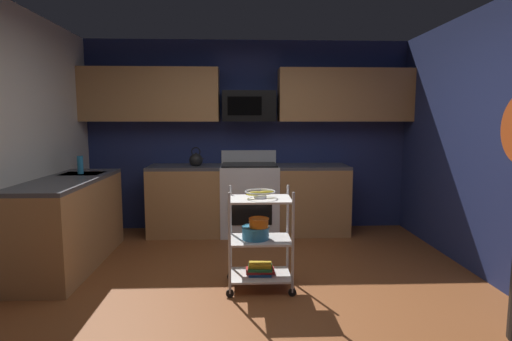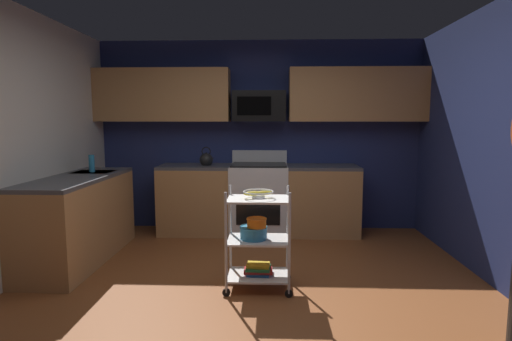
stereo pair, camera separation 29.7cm
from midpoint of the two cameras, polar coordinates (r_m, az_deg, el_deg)
The scene contains 13 objects.
floor at distance 3.62m, azimuth -2.62°, elevation -18.07°, with size 4.40×4.80×0.04m, color brown.
wall_back at distance 5.71m, azimuth -2.60°, elevation 4.87°, with size 4.52×0.06×2.60m, color navy.
counter_run at distance 5.08m, azimuth -11.25°, elevation -5.03°, with size 3.52×2.33×0.92m.
oven_range at distance 5.48m, azimuth -2.50°, elevation -3.88°, with size 0.76×0.65×1.10m.
upper_cabinets at distance 5.52m, azimuth -2.65°, elevation 10.51°, with size 4.40×0.33×0.70m.
microwave at distance 5.49m, azimuth -2.57°, elevation 8.97°, with size 0.70×0.39×0.40m.
rolling_cart at distance 3.69m, azimuth -1.75°, elevation -9.66°, with size 0.61×0.41×0.91m.
fruit_bowl at distance 3.59m, azimuth -1.78°, elevation -3.18°, with size 0.27×0.27×0.07m.
mixing_bowl_large at distance 3.67m, azimuth -2.41°, elevation -8.68°, with size 0.25×0.25×0.11m.
mixing_bowl_small at distance 3.62m, azimuth -1.97°, elevation -7.29°, with size 0.18×0.18×0.08m.
book_stack at distance 3.78m, azimuth -1.74°, elevation -13.67°, with size 0.26×0.19×0.10m.
kettle at distance 5.45m, azimuth -9.95°, elevation 1.47°, with size 0.21×0.18×0.26m.
dish_soap_bottle at distance 5.00m, azimuth -24.99°, elevation 0.71°, with size 0.06×0.06×0.20m, color #2D8CBF.
Camera 1 is at (-0.13, -3.27, 1.51)m, focal length 28.54 mm.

